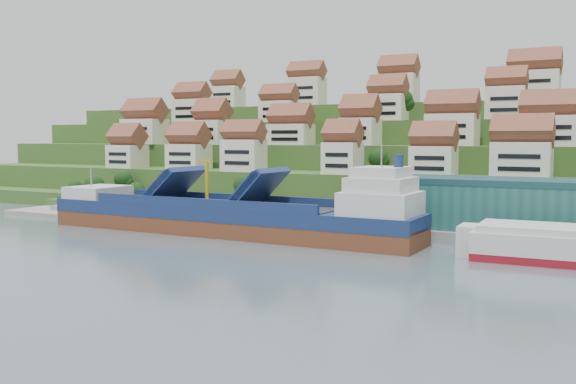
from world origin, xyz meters
The scene contains 10 objects.
ground centered at (0.00, 0.00, 0.00)m, with size 300.00×300.00×0.00m, color slate.
quay centered at (20.00, 15.00, 1.10)m, with size 180.00×14.00×2.20m, color gray.
pebble_beach centered at (-58.00, 12.00, 0.50)m, with size 45.00×20.00×1.00m, color gray.
hillside centered at (0.00, 103.55, 10.66)m, with size 260.00×128.00×31.00m.
hillside_village centered at (1.91, 60.84, 24.48)m, with size 160.36×62.47×29.77m.
hillside_trees centered at (-11.48, 42.79, 15.74)m, with size 141.13×62.58×31.35m.
warehouse centered at (52.00, 17.00, 7.20)m, with size 60.00×15.00×10.00m, color #225D56.
flagpole centered at (18.11, 10.00, 6.88)m, with size 1.28×0.16×8.00m.
beach_huts centered at (-60.00, 10.75, 2.10)m, with size 14.40×3.70×2.20m.
cargo_ship centered at (-7.13, -0.77, 3.52)m, with size 84.57×14.89×18.78m.
Camera 1 is at (63.77, -112.31, 20.05)m, focal length 40.00 mm.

